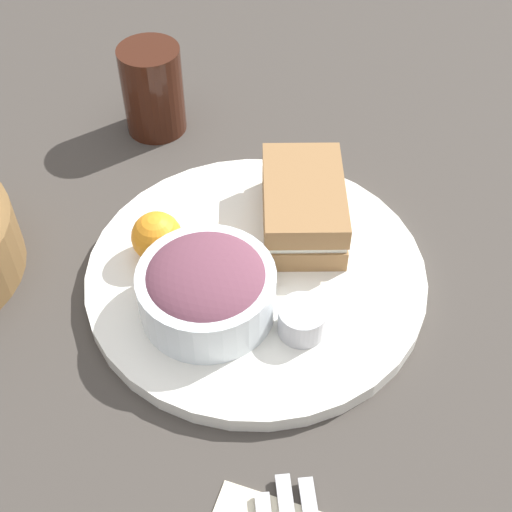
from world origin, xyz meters
The scene contains 7 objects.
ground_plane centered at (0.00, 0.00, 0.00)m, with size 4.00×4.00×0.00m, color #3D3833.
plate centered at (0.00, 0.00, 0.01)m, with size 0.34×0.34×0.02m, color white.
sandwich centered at (0.08, -0.03, 0.05)m, with size 0.15×0.12×0.06m.
salad_bowl centered at (-0.06, 0.03, 0.05)m, with size 0.13×0.13×0.06m.
dressing_cup centered at (-0.06, -0.06, 0.03)m, with size 0.04×0.04×0.03m, color #B7B7BC.
orange_wedge centered at (-0.01, 0.10, 0.04)m, with size 0.05×0.05×0.05m, color orange.
drink_glass centered at (0.20, 0.20, 0.05)m, with size 0.07×0.07×0.11m, color #38190F.
Camera 1 is at (-0.44, -0.15, 0.55)m, focal length 50.00 mm.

